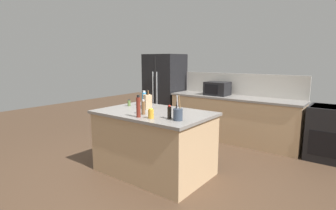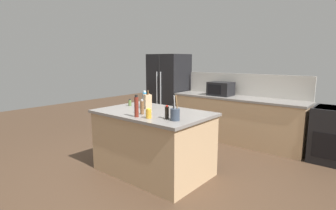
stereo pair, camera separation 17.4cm
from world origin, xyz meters
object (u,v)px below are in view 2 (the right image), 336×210
at_px(microwave, 221,89).
at_px(pepper_grinder, 142,107).
at_px(dish_soap_bottle, 145,99).
at_px(honey_jar, 149,114).
at_px(soy_sauce_bottle, 167,112).
at_px(vinegar_bottle, 136,107).
at_px(refrigerator, 169,91).
at_px(knife_block, 148,101).
at_px(utensil_crock, 175,114).
at_px(spice_jar_oregano, 130,103).

bearing_deg(microwave, pepper_grinder, -87.97).
xyz_separation_m(dish_soap_bottle, honey_jar, (0.68, -0.62, -0.06)).
xyz_separation_m(microwave, soy_sauce_bottle, (0.54, -2.43, -0.06)).
relative_size(vinegar_bottle, honey_jar, 2.29).
bearing_deg(refrigerator, knife_block, -58.18).
bearing_deg(pepper_grinder, utensil_crock, -0.74).
xyz_separation_m(refrigerator, vinegar_bottle, (1.63, -2.66, 0.17)).
bearing_deg(dish_soap_bottle, refrigerator, 119.47).
xyz_separation_m(refrigerator, pepper_grinder, (1.56, -2.48, 0.13)).
relative_size(honey_jar, soy_sauce_bottle, 0.74).
bearing_deg(dish_soap_bottle, microwave, 80.05).
xyz_separation_m(knife_block, spice_jar_oregano, (-0.40, -0.01, -0.06)).
xyz_separation_m(knife_block, honey_jar, (0.49, -0.49, -0.05)).
relative_size(refrigerator, pepper_grinder, 8.76).
height_order(honey_jar, soy_sauce_bottle, soy_sauce_bottle).
xyz_separation_m(microwave, dish_soap_bottle, (-0.34, -1.94, -0.02)).
xyz_separation_m(microwave, pepper_grinder, (0.09, -2.43, -0.04)).
bearing_deg(knife_block, vinegar_bottle, -30.93).
distance_m(refrigerator, microwave, 1.48).
bearing_deg(honey_jar, dish_soap_bottle, 137.73).
height_order(microwave, knife_block, knife_block).
bearing_deg(spice_jar_oregano, honey_jar, -28.23).
distance_m(spice_jar_oregano, honey_jar, 1.01).
distance_m(utensil_crock, dish_soap_bottle, 1.13).
distance_m(vinegar_bottle, spice_jar_oregano, 0.89).
height_order(pepper_grinder, soy_sauce_bottle, pepper_grinder).
relative_size(refrigerator, spice_jar_oregano, 16.55).
xyz_separation_m(microwave, honey_jar, (0.34, -2.56, -0.08)).
height_order(microwave, pepper_grinder, microwave).
bearing_deg(dish_soap_bottle, soy_sauce_bottle, -29.00).
bearing_deg(pepper_grinder, refrigerator, 122.06).
distance_m(knife_block, honey_jar, 0.69).
height_order(dish_soap_bottle, honey_jar, dish_soap_bottle).
relative_size(refrigerator, knife_block, 6.29).
height_order(vinegar_bottle, pepper_grinder, vinegar_bottle).
bearing_deg(microwave, soy_sauce_bottle, -77.42).
height_order(refrigerator, pepper_grinder, refrigerator).
relative_size(utensil_crock, vinegar_bottle, 1.07).
bearing_deg(vinegar_bottle, dish_soap_bottle, 127.09).
relative_size(knife_block, honey_jar, 2.22).
relative_size(knife_block, spice_jar_oregano, 2.63).
xyz_separation_m(utensil_crock, honey_jar, (-0.34, -0.12, -0.02)).
bearing_deg(microwave, honey_jar, -82.50).
xyz_separation_m(microwave, knife_block, (-0.15, -2.07, -0.03)).
xyz_separation_m(refrigerator, utensil_crock, (2.15, -2.49, 0.11)).
bearing_deg(spice_jar_oregano, knife_block, 1.55).
relative_size(pepper_grinder, soy_sauce_bottle, 1.18).
relative_size(utensil_crock, honey_jar, 2.45).
xyz_separation_m(honey_jar, soy_sauce_bottle, (0.21, 0.13, 0.02)).
distance_m(pepper_grinder, honey_jar, 0.29).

